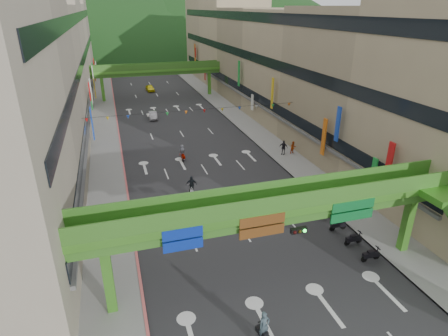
{
  "coord_description": "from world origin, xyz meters",
  "views": [
    {
      "loc": [
        -9.55,
        -13.4,
        17.75
      ],
      "look_at": [
        0.0,
        18.0,
        3.5
      ],
      "focal_mm": 30.0,
      "sensor_mm": 36.0,
      "label": 1
    }
  ],
  "objects_px": {
    "scooter_rider_near": "(264,329)",
    "scooter_rider_mid": "(215,213)",
    "car_silver": "(153,115)",
    "pedestrian_red": "(293,149)",
    "overpass_near": "(294,216)",
    "car_yellow": "(150,88)"
  },
  "relations": [
    {
      "from": "scooter_rider_near",
      "to": "scooter_rider_mid",
      "type": "bearing_deg",
      "value": 86.6
    },
    {
      "from": "scooter_rider_near",
      "to": "car_silver",
      "type": "xyz_separation_m",
      "value": [
        -0.32,
        48.51,
        -0.39
      ]
    },
    {
      "from": "scooter_rider_near",
      "to": "pedestrian_red",
      "type": "relative_size",
      "value": 1.33
    },
    {
      "from": "overpass_near",
      "to": "scooter_rider_mid",
      "type": "height_order",
      "value": "overpass_near"
    },
    {
      "from": "car_silver",
      "to": "pedestrian_red",
      "type": "height_order",
      "value": "pedestrian_red"
    },
    {
      "from": "overpass_near",
      "to": "car_silver",
      "type": "relative_size",
      "value": 7.25
    },
    {
      "from": "scooter_rider_mid",
      "to": "pedestrian_red",
      "type": "distance_m",
      "value": 19.39
    },
    {
      "from": "overpass_near",
      "to": "pedestrian_red",
      "type": "height_order",
      "value": "overpass_near"
    },
    {
      "from": "overpass_near",
      "to": "car_yellow",
      "type": "xyz_separation_m",
      "value": [
        -1.87,
        66.97,
        -4.51
      ]
    },
    {
      "from": "car_silver",
      "to": "overpass_near",
      "type": "bearing_deg",
      "value": -81.83
    },
    {
      "from": "pedestrian_red",
      "to": "scooter_rider_mid",
      "type": "bearing_deg",
      "value": -150.94
    },
    {
      "from": "scooter_rider_near",
      "to": "car_yellow",
      "type": "bearing_deg",
      "value": 88.5
    },
    {
      "from": "overpass_near",
      "to": "pedestrian_red",
      "type": "relative_size",
      "value": 17.22
    },
    {
      "from": "scooter_rider_near",
      "to": "overpass_near",
      "type": "bearing_deg",
      "value": 49.54
    },
    {
      "from": "scooter_rider_near",
      "to": "car_yellow",
      "type": "height_order",
      "value": "scooter_rider_near"
    },
    {
      "from": "scooter_rider_near",
      "to": "pedestrian_red",
      "type": "height_order",
      "value": "scooter_rider_near"
    },
    {
      "from": "scooter_rider_mid",
      "to": "car_yellow",
      "type": "height_order",
      "value": "scooter_rider_mid"
    },
    {
      "from": "scooter_rider_mid",
      "to": "car_silver",
      "type": "distance_m",
      "value": 35.34
    },
    {
      "from": "scooter_rider_mid",
      "to": "pedestrian_red",
      "type": "xyz_separation_m",
      "value": [
        14.22,
        13.17,
        -0.21
      ]
    },
    {
      "from": "scooter_rider_mid",
      "to": "overpass_near",
      "type": "bearing_deg",
      "value": -71.46
    },
    {
      "from": "scooter_rider_near",
      "to": "pedestrian_red",
      "type": "distance_m",
      "value": 30.33
    },
    {
      "from": "scooter_rider_mid",
      "to": "car_yellow",
      "type": "relative_size",
      "value": 0.49
    }
  ]
}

